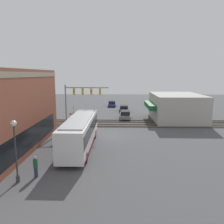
# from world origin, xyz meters

# --- Properties ---
(ground_plane) EXTENTS (120.00, 120.00, 0.00)m
(ground_plane) POSITION_xyz_m (0.00, 0.00, 0.00)
(ground_plane) COLOR #4C4C4F
(shop_building) EXTENTS (10.81, 9.26, 4.56)m
(shop_building) POSITION_xyz_m (10.67, -11.47, 2.29)
(shop_building) COLOR #B2ADA3
(shop_building) RESTS_ON ground
(city_bus) EXTENTS (11.85, 2.59, 3.40)m
(city_bus) POSITION_xyz_m (-4.59, 2.80, 1.88)
(city_bus) COLOR white
(city_bus) RESTS_ON ground
(traffic_signal_gantry) EXTENTS (0.42, 6.31, 6.53)m
(traffic_signal_gantry) POSITION_xyz_m (3.52, 4.23, 4.89)
(traffic_signal_gantry) COLOR gray
(traffic_signal_gantry) RESTS_ON ground
(crossing_signal) EXTENTS (1.41, 1.18, 3.81)m
(crossing_signal) POSITION_xyz_m (3.52, 5.15, 2.30)
(crossing_signal) COLOR gray
(crossing_signal) RESTS_ON ground
(streetlamp) EXTENTS (0.44, 0.44, 4.76)m
(streetlamp) POSITION_xyz_m (-12.41, 6.23, 2.84)
(streetlamp) COLOR #38383A
(streetlamp) RESTS_ON ground
(rail_track_near) EXTENTS (2.60, 60.00, 0.15)m
(rail_track_near) POSITION_xyz_m (6.00, 0.00, 0.03)
(rail_track_near) COLOR #332D28
(rail_track_near) RESTS_ON ground
(rail_track_far) EXTENTS (2.60, 60.00, 0.15)m
(rail_track_far) POSITION_xyz_m (9.20, 0.00, 0.03)
(rail_track_far) COLOR #332D28
(rail_track_far) RESTS_ON ground
(parked_car_grey) EXTENTS (4.77, 1.82, 1.49)m
(parked_car_grey) POSITION_xyz_m (11.59, -2.60, 0.69)
(parked_car_grey) COLOR slate
(parked_car_grey) RESTS_ON ground
(parked_car_black) EXTENTS (4.60, 1.82, 1.35)m
(parked_car_black) POSITION_xyz_m (19.59, -2.60, 0.64)
(parked_car_black) COLOR black
(parked_car_black) RESTS_ON ground
(parked_car_blue) EXTENTS (4.79, 1.82, 1.41)m
(parked_car_blue) POSITION_xyz_m (27.09, 0.20, 0.66)
(parked_car_blue) COLOR navy
(parked_car_blue) RESTS_ON ground
(pedestrian_by_lamp) EXTENTS (0.34, 0.34, 1.72)m
(pedestrian_by_lamp) POSITION_xyz_m (-11.57, 5.16, 0.88)
(pedestrian_by_lamp) COLOR #2D3351
(pedestrian_by_lamp) RESTS_ON ground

